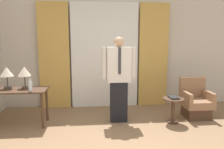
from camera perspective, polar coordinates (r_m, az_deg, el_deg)
wall_back at (r=5.57m, az=-1.98°, el=5.59°), size 10.00×0.06×2.70m
curtain_sheer_center at (r=5.45m, az=-1.89°, el=4.88°), size 1.65×0.06×2.58m
curtain_drape_left at (r=5.52m, az=-14.86°, el=4.63°), size 0.74×0.06×2.58m
curtain_drape_right at (r=5.66m, az=10.74°, el=4.88°), size 0.74×0.06×2.58m
desk at (r=4.69m, az=-24.01°, el=-4.95°), size 1.23×0.54×0.73m
table_lamp_left at (r=4.78m, az=-25.80°, el=0.44°), size 0.25×0.25×0.44m
table_lamp_right at (r=4.67m, az=-21.91°, el=0.51°), size 0.25×0.25×0.44m
bottle_by_lamp at (r=4.38m, az=-20.55°, el=-2.85°), size 0.08×0.08×0.25m
person at (r=4.43m, az=1.79°, el=-0.59°), size 0.69×0.23×1.75m
armchair at (r=5.19m, az=20.97°, el=-6.89°), size 0.58×0.58×0.86m
side_table at (r=4.66m, az=15.66°, el=-7.97°), size 0.43×0.43×0.52m
book at (r=4.63m, az=15.76°, el=-5.75°), size 0.17×0.26×0.03m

